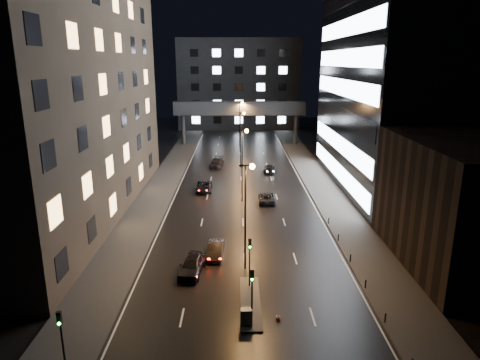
% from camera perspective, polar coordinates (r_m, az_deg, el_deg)
% --- Properties ---
extents(ground, '(160.00, 160.00, 0.00)m').
position_cam_1_polar(ground, '(71.18, 0.14, 0.19)').
color(ground, black).
rests_on(ground, ground).
extents(sidewalk_left, '(5.00, 110.00, 0.15)m').
position_cam_1_polar(sidewalk_left, '(67.36, -10.50, -0.90)').
color(sidewalk_left, '#383533').
rests_on(sidewalk_left, ground).
extents(sidewalk_right, '(5.00, 110.00, 0.15)m').
position_cam_1_polar(sidewalk_right, '(67.67, 10.84, -0.84)').
color(sidewalk_right, '#383533').
rests_on(sidewalk_right, ground).
extents(building_left, '(15.00, 48.00, 40.00)m').
position_cam_1_polar(building_left, '(56.92, -23.83, 15.44)').
color(building_left, '#2D2319').
rests_on(building_left, ground).
extents(building_right_low, '(10.00, 18.00, 12.00)m').
position_cam_1_polar(building_right_low, '(44.89, 27.17, -2.87)').
color(building_right_low, black).
rests_on(building_right_low, ground).
extents(building_right_glass, '(20.00, 36.00, 45.00)m').
position_cam_1_polar(building_right_glass, '(69.69, 22.29, 17.46)').
color(building_right_glass, black).
rests_on(building_right_glass, ground).
extents(building_far, '(34.00, 14.00, 25.00)m').
position_cam_1_polar(building_far, '(126.79, -0.18, 12.69)').
color(building_far, '#333335').
rests_on(building_far, ground).
extents(skybridge, '(30.00, 3.00, 10.00)m').
position_cam_1_polar(skybridge, '(99.19, -0.07, 9.47)').
color(skybridge, '#333335').
rests_on(skybridge, ground).
extents(median_island, '(1.60, 8.00, 0.15)m').
position_cam_1_polar(median_island, '(35.95, 1.40, -15.96)').
color(median_island, '#383533').
rests_on(median_island, ground).
extents(traffic_signal_near, '(0.28, 0.34, 4.40)m').
position_cam_1_polar(traffic_signal_near, '(36.70, 1.30, -9.90)').
color(traffic_signal_near, black).
rests_on(traffic_signal_near, median_island).
extents(traffic_signal_far, '(0.28, 0.34, 4.40)m').
position_cam_1_polar(traffic_signal_far, '(31.83, 1.62, -14.16)').
color(traffic_signal_far, black).
rests_on(traffic_signal_far, median_island).
extents(traffic_signal_corner, '(0.28, 0.34, 4.40)m').
position_cam_1_polar(traffic_signal_corner, '(29.65, -22.74, -18.28)').
color(traffic_signal_corner, black).
rests_on(traffic_signal_corner, ground).
extents(bollard_row, '(0.12, 25.12, 0.90)m').
position_cam_1_polar(bollard_row, '(41.17, 15.38, -11.62)').
color(bollard_row, black).
rests_on(bollard_row, ground).
extents(streetlight_near, '(1.45, 0.50, 10.15)m').
position_cam_1_polar(streetlight_near, '(38.67, 0.96, -3.09)').
color(streetlight_near, black).
rests_on(streetlight_near, ground).
extents(streetlight_mid_a, '(1.45, 0.50, 10.15)m').
position_cam_1_polar(streetlight_mid_a, '(57.97, 0.45, 3.25)').
color(streetlight_mid_a, black).
rests_on(streetlight_mid_a, ground).
extents(streetlight_mid_b, '(1.45, 0.50, 10.15)m').
position_cam_1_polar(streetlight_mid_b, '(77.62, 0.19, 6.40)').
color(streetlight_mid_b, black).
rests_on(streetlight_mid_b, ground).
extents(streetlight_far, '(1.45, 0.50, 10.15)m').
position_cam_1_polar(streetlight_far, '(97.42, 0.04, 8.27)').
color(streetlight_far, black).
rests_on(streetlight_far, ground).
extents(car_away_a, '(2.54, 5.05, 1.65)m').
position_cam_1_polar(car_away_a, '(40.26, -6.42, -11.17)').
color(car_away_a, black).
rests_on(car_away_a, ground).
extents(car_away_b, '(1.74, 4.36, 1.41)m').
position_cam_1_polar(car_away_b, '(43.31, -3.29, -9.26)').
color(car_away_b, black).
rests_on(car_away_b, ground).
extents(car_away_c, '(2.31, 4.96, 1.38)m').
position_cam_1_polar(car_away_c, '(64.38, -4.84, -0.89)').
color(car_away_c, black).
rests_on(car_away_c, ground).
extents(car_away_d, '(2.80, 5.64, 1.58)m').
position_cam_1_polar(car_away_d, '(78.96, -3.10, 2.31)').
color(car_away_d, black).
rests_on(car_away_d, ground).
extents(car_toward_a, '(2.24, 4.75, 1.31)m').
position_cam_1_polar(car_toward_a, '(59.26, 3.57, -2.36)').
color(car_toward_a, black).
rests_on(car_toward_a, ground).
extents(car_toward_b, '(2.42, 4.75, 1.32)m').
position_cam_1_polar(car_toward_b, '(75.21, 3.92, 1.52)').
color(car_toward_b, black).
rests_on(car_toward_b, ground).
extents(utility_cabinet, '(0.87, 0.55, 1.26)m').
position_cam_1_polar(utility_cabinet, '(32.91, 0.86, -17.78)').
color(utility_cabinet, '#4C4C4E').
rests_on(utility_cabinet, median_island).
extents(cone_a, '(0.41, 0.41, 0.49)m').
position_cam_1_polar(cone_a, '(33.92, 5.09, -17.80)').
color(cone_a, '#FF380D').
rests_on(cone_a, ground).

